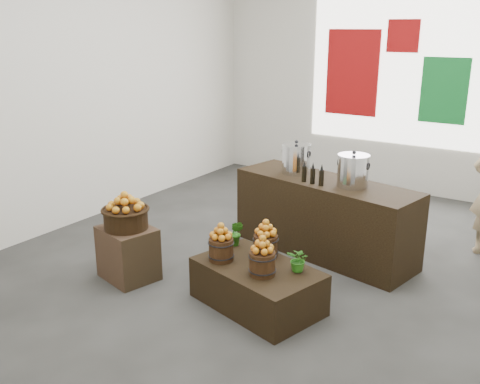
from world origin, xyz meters
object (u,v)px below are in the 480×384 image
Objects in this scene: wicker_basket at (126,219)px; stock_pot_center at (353,172)px; display_table at (257,286)px; counter at (324,217)px; crate at (128,253)px; stock_pot_left at (296,159)px.

stock_pot_center is at bearing 43.13° from wicker_basket.
wicker_basket is 1.59m from display_table.
counter is at bearing 105.17° from display_table.
stock_pot_center is at bearing 43.13° from crate.
counter reaches higher than wicker_basket.
display_table is (1.50, 0.25, -0.48)m from wicker_basket.
stock_pot_center is (1.84, 1.72, 0.80)m from crate.
stock_pot_left is 0.82m from stock_pot_center.
display_table is 1.75m from stock_pot_center.
display_table is 1.91m from stock_pot_left.
wicker_basket is at bearing -136.87° from stock_pot_center.
counter is (-0.01, 1.54, 0.25)m from display_table.
stock_pot_center is (0.35, -0.07, 0.63)m from counter.
counter is 6.47× the size of stock_pot_left.
stock_pot_center is at bearing -11.41° from stock_pot_left.
wicker_basket is 0.38× the size of display_table.
counter is (1.49, 1.79, 0.17)m from crate.
wicker_basket is at bearing -155.68° from display_table.
display_table is at bearing -74.39° from stock_pot_left.
stock_pot_left and stock_pot_center have the same top height.
crate is 1.68× the size of stock_pot_center.
wicker_basket is 0.21× the size of counter.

